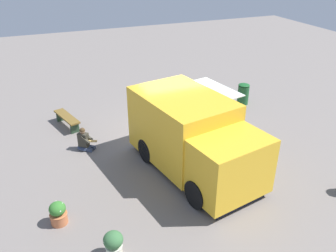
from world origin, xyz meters
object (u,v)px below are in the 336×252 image
Objects in this scene: planter_flowering_side at (113,243)px; plaza_bench at (67,119)px; trash_bin at (243,94)px; food_truck at (193,138)px; planter_flowering_far at (58,213)px; person_customer at (84,141)px.

planter_flowering_side is 0.40× the size of plaza_bench.
planter_flowering_side is 7.16m from plaza_bench.
food_truck is at bearing -138.75° from trash_bin.
planter_flowering_far is at bearing -150.78° from trash_bin.
trash_bin is at bearing 40.19° from planter_flowering_side.
plaza_bench is at bearing 175.08° from trash_bin.
planter_flowering_far is 0.39× the size of plaza_bench.
food_truck is 5.72m from plaza_bench.
planter_flowering_far is 5.65m from plaza_bench.
plaza_bench is 1.77× the size of trash_bin.
trash_bin reaches higher than plaza_bench.
person_customer is 1.28× the size of planter_flowering_far.
food_truck reaches higher than planter_flowering_side.
trash_bin reaches higher than planter_flowering_side.
planter_flowering_side is 0.71× the size of trash_bin.
trash_bin is at bearing 10.36° from person_customer.
person_customer reaches higher than planter_flowering_far.
planter_flowering_far is at bearing -110.07° from person_customer.
plaza_bench is 7.83m from trash_bin.
food_truck reaches higher than person_customer.
planter_flowering_side is (-0.21, -5.12, 0.05)m from person_customer.
person_customer is 2.06m from plaza_bench.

